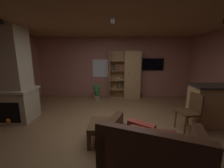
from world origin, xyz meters
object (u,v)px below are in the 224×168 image
table_book_0 (108,124)px  dining_chair (191,110)px  stone_fireplace (13,80)px  leather_couch (150,151)px  potted_floor_plant (97,92)px  wall_mounted_tv (153,64)px  bookshelf_cabinet (130,75)px  coffee_table (106,127)px  kitchen_bar_counter (219,105)px

table_book_0 → dining_chair: (1.96, 0.58, 0.09)m
stone_fireplace → leather_couch: stone_fireplace is taller
potted_floor_plant → stone_fireplace: bearing=-137.8°
leather_couch → dining_chair: (1.24, 1.21, 0.22)m
dining_chair → wall_mounted_tv: 2.94m
bookshelf_cabinet → potted_floor_plant: 1.52m
stone_fireplace → coffee_table: (2.58, -0.97, -0.80)m
kitchen_bar_counter → leather_couch: kitchen_bar_counter is taller
bookshelf_cabinet → dining_chair: bearing=-64.7°
table_book_0 → potted_floor_plant: potted_floor_plant is taller
wall_mounted_tv → stone_fireplace: bearing=-151.4°
coffee_table → potted_floor_plant: potted_floor_plant is taller
kitchen_bar_counter → potted_floor_plant: (-3.44, 1.94, -0.18)m
coffee_table → potted_floor_plant: 2.85m
leather_couch → coffee_table: size_ratio=2.51×
bookshelf_cabinet → dining_chair: 2.89m
bookshelf_cabinet → leather_couch: size_ratio=1.11×
kitchen_bar_counter → table_book_0: 2.98m
dining_chair → kitchen_bar_counter: bearing=20.4°
bookshelf_cabinet → kitchen_bar_counter: bookshelf_cabinet is taller
stone_fireplace → bookshelf_cabinet: bearing=32.6°
kitchen_bar_counter → leather_couch: 2.62m
bookshelf_cabinet → kitchen_bar_counter: size_ratio=1.35×
coffee_table → potted_floor_plant: size_ratio=1.05×
coffee_table → dining_chair: (2.00, 0.53, 0.18)m
leather_couch → table_book_0: bearing=139.0°
wall_mounted_tv → table_book_0: bearing=-116.8°
bookshelf_cabinet → dining_chair: (1.22, -2.58, -0.44)m
leather_couch → coffee_table: 1.02m
kitchen_bar_counter → coffee_table: kitchen_bar_counter is taller
kitchen_bar_counter → dining_chair: kitchen_bar_counter is taller
leather_couch → stone_fireplace: bearing=153.8°
bookshelf_cabinet → table_book_0: (-0.74, -3.17, -0.53)m
table_book_0 → potted_floor_plant: bearing=102.1°
leather_couch → kitchen_bar_counter: bearing=35.9°
table_book_0 → wall_mounted_tv: wall_mounted_tv is taller
stone_fireplace → potted_floor_plant: (2.01, 1.83, -0.79)m
bookshelf_cabinet → table_book_0: bearing=-103.1°
stone_fireplace → potted_floor_plant: stone_fireplace is taller
leather_couch → wall_mounted_tv: size_ratio=1.98×
bookshelf_cabinet → leather_couch: 3.85m
stone_fireplace → table_book_0: bearing=-21.2°
potted_floor_plant → bookshelf_cabinet: bearing=13.5°
coffee_table → table_book_0: (0.04, -0.05, 0.10)m
stone_fireplace → dining_chair: (4.58, -0.44, -0.61)m
bookshelf_cabinet → coffee_table: bearing=-104.0°
stone_fireplace → coffee_table: stone_fireplace is taller
potted_floor_plant → table_book_0: bearing=-77.9°
potted_floor_plant → coffee_table: bearing=-78.5°
leather_couch → dining_chair: size_ratio=1.92×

